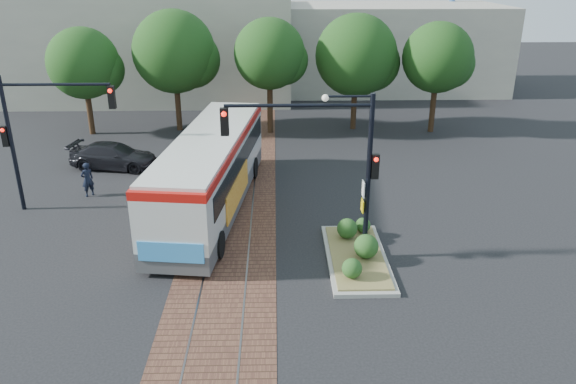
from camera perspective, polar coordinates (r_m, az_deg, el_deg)
name	(u,v)px	position (r m, az deg, el deg)	size (l,w,h in m)	color
ground	(229,249)	(21.94, -5.97, -5.73)	(120.00, 120.00, 0.00)	black
trackbed	(236,207)	(25.52, -5.32, -1.50)	(3.60, 40.00, 0.02)	brown
tree_row	(265,56)	(36.14, -2.37, 13.65)	(26.40, 5.60, 7.67)	#382314
warehouses	(246,46)	(48.54, -4.25, 14.59)	(40.00, 13.00, 8.00)	#ADA899
city_bus	(211,168)	(24.94, -7.80, 2.46)	(4.20, 12.88, 3.39)	#434346
traffic_island	(357,251)	(21.13, 7.03, -5.93)	(2.20, 5.20, 1.13)	gray
signal_pole_main	(334,152)	(19.58, 4.73, 4.05)	(5.49, 0.46, 6.00)	black
signal_pole_left	(35,125)	(26.22, -24.31, 6.18)	(4.99, 0.34, 6.00)	black
officer	(87,179)	(27.96, -19.71, 1.21)	(0.60, 0.40, 1.65)	black
parked_car	(114,156)	(31.47, -17.27, 3.53)	(1.90, 4.68, 1.36)	black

